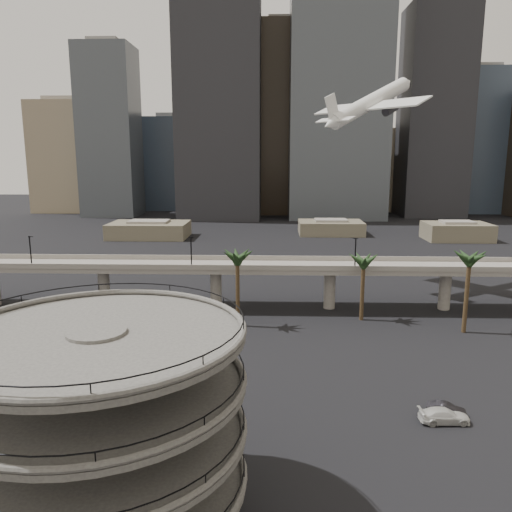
{
  "coord_description": "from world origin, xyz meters",
  "views": [
    {
      "loc": [
        -0.09,
        -38.46,
        28.76
      ],
      "look_at": [
        -2.31,
        28.0,
        15.57
      ],
      "focal_mm": 35.0,
      "sensor_mm": 36.0,
      "label": 1
    }
  ],
  "objects_px": {
    "airborne_jet": "(370,103)",
    "car_a": "(214,385)",
    "parking_ramp": "(102,411)",
    "car_c": "(444,416)",
    "overpass": "(273,271)",
    "car_b": "(446,409)"
  },
  "relations": [
    {
      "from": "airborne_jet",
      "to": "car_a",
      "type": "height_order",
      "value": "airborne_jet"
    },
    {
      "from": "parking_ramp",
      "to": "car_a",
      "type": "xyz_separation_m",
      "value": [
        5.74,
        23.66,
        -9.14
      ]
    },
    {
      "from": "airborne_jet",
      "to": "car_c",
      "type": "bearing_deg",
      "value": -133.49
    },
    {
      "from": "overpass",
      "to": "car_c",
      "type": "xyz_separation_m",
      "value": [
        18.98,
        -42.35,
        -6.53
      ]
    },
    {
      "from": "overpass",
      "to": "airborne_jet",
      "type": "height_order",
      "value": "airborne_jet"
    },
    {
      "from": "car_a",
      "to": "parking_ramp",
      "type": "bearing_deg",
      "value": 155.99
    },
    {
      "from": "parking_ramp",
      "to": "car_c",
      "type": "bearing_deg",
      "value": 27.49
    },
    {
      "from": "parking_ramp",
      "to": "car_c",
      "type": "distance_m",
      "value": 37.16
    },
    {
      "from": "parking_ramp",
      "to": "car_a",
      "type": "height_order",
      "value": "parking_ramp"
    },
    {
      "from": "overpass",
      "to": "car_b",
      "type": "relative_size",
      "value": 30.16
    },
    {
      "from": "parking_ramp",
      "to": "overpass",
      "type": "distance_m",
      "value": 60.46
    },
    {
      "from": "car_c",
      "to": "overpass",
      "type": "bearing_deg",
      "value": 21.43
    },
    {
      "from": "parking_ramp",
      "to": "airborne_jet",
      "type": "height_order",
      "value": "airborne_jet"
    },
    {
      "from": "airborne_jet",
      "to": "overpass",
      "type": "bearing_deg",
      "value": 179.58
    },
    {
      "from": "parking_ramp",
      "to": "car_b",
      "type": "height_order",
      "value": "parking_ramp"
    },
    {
      "from": "car_a",
      "to": "car_b",
      "type": "height_order",
      "value": "car_b"
    },
    {
      "from": "parking_ramp",
      "to": "overpass",
      "type": "xyz_separation_m",
      "value": [
        13.0,
        59.0,
        -2.5
      ]
    },
    {
      "from": "car_b",
      "to": "overpass",
      "type": "bearing_deg",
      "value": 44.52
    },
    {
      "from": "overpass",
      "to": "car_c",
      "type": "relative_size",
      "value": 23.43
    },
    {
      "from": "car_a",
      "to": "car_b",
      "type": "bearing_deg",
      "value": -111.76
    },
    {
      "from": "parking_ramp",
      "to": "car_c",
      "type": "xyz_separation_m",
      "value": [
        31.98,
        16.64,
        -9.03
      ]
    },
    {
      "from": "parking_ramp",
      "to": "car_b",
      "type": "xyz_separation_m",
      "value": [
        32.72,
        18.23,
        -9.13
      ]
    }
  ]
}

